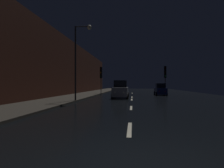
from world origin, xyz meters
TOP-DOWN VIEW (x-y plane):
  - ground at (0.00, 24.50)m, footprint 27.56×84.00m
  - sidewalk_left at (-7.58, 24.50)m, footprint 4.40×84.00m
  - building_facade_left at (-10.18, 21.00)m, footprint 0.80×63.00m
  - lane_centerline at (0.00, 15.66)m, footprint 0.16×29.65m
  - traffic_light_far_left at (-5.28, 25.71)m, footprint 0.37×0.48m
  - traffic_light_far_right at (5.28, 25.10)m, footprint 0.33×0.47m
  - streetlamp_overhead at (-5.03, 12.90)m, footprint 1.70×0.44m
  - car_approaching_headlights at (-1.42, 18.49)m, footprint 2.03×4.39m
  - car_parked_right_far at (4.48, 24.79)m, footprint 1.72×3.73m

SIDE VIEW (x-z plane):
  - ground at x=0.00m, z-range -0.02..0.00m
  - lane_centerline at x=0.00m, z-range 0.00..0.01m
  - sidewalk_left at x=-7.58m, z-range 0.00..0.15m
  - car_parked_right_far at x=4.48m, z-range -0.08..1.80m
  - car_approaching_headlights at x=-1.42m, z-range -0.09..2.12m
  - traffic_light_far_right at x=5.28m, z-range 1.03..5.69m
  - traffic_light_far_left at x=-5.28m, z-range 1.04..5.72m
  - building_facade_left at x=-10.18m, z-range 0.00..8.88m
  - streetlamp_overhead at x=-5.03m, z-range 1.19..8.69m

